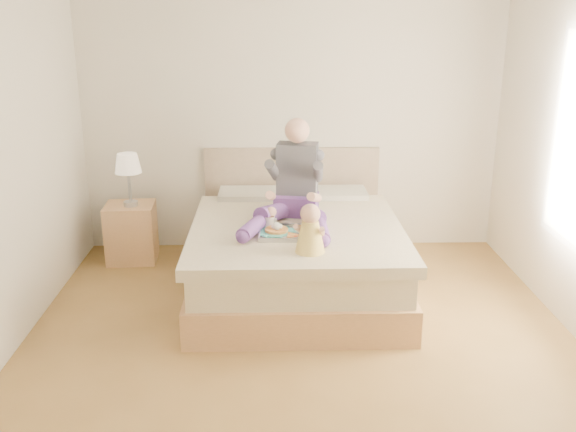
{
  "coord_description": "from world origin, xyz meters",
  "views": [
    {
      "loc": [
        -0.2,
        -4.02,
        2.27
      ],
      "look_at": [
        -0.07,
        0.72,
        0.74
      ],
      "focal_mm": 40.0,
      "sensor_mm": 36.0,
      "label": 1
    }
  ],
  "objects_px": {
    "bed": "(295,250)",
    "adult": "(295,190)",
    "baby": "(310,232)",
    "tray": "(289,231)",
    "nightstand": "(131,232)"
  },
  "relations": [
    {
      "from": "bed",
      "to": "adult",
      "type": "distance_m",
      "value": 0.54
    },
    {
      "from": "adult",
      "to": "bed",
      "type": "bearing_deg",
      "value": 32.49
    },
    {
      "from": "adult",
      "to": "baby",
      "type": "height_order",
      "value": "adult"
    },
    {
      "from": "adult",
      "to": "tray",
      "type": "height_order",
      "value": "adult"
    },
    {
      "from": "bed",
      "to": "adult",
      "type": "bearing_deg",
      "value": -157.27
    },
    {
      "from": "tray",
      "to": "baby",
      "type": "bearing_deg",
      "value": -67.59
    },
    {
      "from": "nightstand",
      "to": "baby",
      "type": "xyz_separation_m",
      "value": [
        1.6,
        -1.41,
        0.48
      ]
    },
    {
      "from": "nightstand",
      "to": "tray",
      "type": "relative_size",
      "value": 1.17
    },
    {
      "from": "nightstand",
      "to": "baby",
      "type": "relative_size",
      "value": 1.53
    },
    {
      "from": "bed",
      "to": "tray",
      "type": "distance_m",
      "value": 0.53
    },
    {
      "from": "nightstand",
      "to": "adult",
      "type": "xyz_separation_m",
      "value": [
        1.51,
        -0.63,
        0.58
      ]
    },
    {
      "from": "nightstand",
      "to": "adult",
      "type": "height_order",
      "value": "adult"
    },
    {
      "from": "adult",
      "to": "baby",
      "type": "distance_m",
      "value": 0.79
    },
    {
      "from": "adult",
      "to": "baby",
      "type": "xyz_separation_m",
      "value": [
        0.09,
        -0.78,
        -0.1
      ]
    },
    {
      "from": "bed",
      "to": "baby",
      "type": "relative_size",
      "value": 6.07
    }
  ]
}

